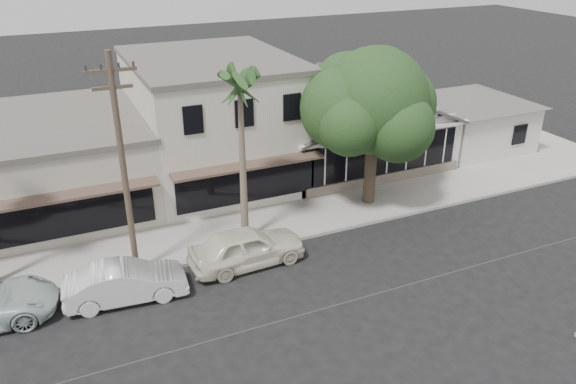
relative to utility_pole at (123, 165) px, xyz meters
name	(u,v)px	position (x,y,z in m)	size (l,w,h in m)	color
ground	(396,288)	(9.00, -5.20, -4.79)	(140.00, 140.00, 0.00)	black
sidewalk_north	(154,249)	(1.00, 1.55, -4.71)	(90.00, 3.50, 0.15)	#9E9991
corner_shop	(350,119)	(14.00, 7.27, -2.17)	(10.40, 8.60, 5.10)	silver
side_cottage	(469,124)	(22.20, 6.30, -3.29)	(6.00, 6.00, 3.00)	silver
row_building_near	(213,121)	(6.00, 8.30, -1.54)	(8.00, 10.00, 6.50)	beige
row_building_midnear	(40,166)	(-3.00, 8.30, -2.69)	(10.00, 10.00, 4.20)	beige
utility_pole	(123,165)	(0.00, 0.00, 0.00)	(1.80, 0.24, 9.00)	brown
car_0	(247,247)	(4.34, -1.16, -3.96)	(1.95, 4.85, 1.65)	white
car_1	(126,282)	(-0.66, -1.59, -4.05)	(1.57, 4.49, 1.48)	white
shade_tree	(371,103)	(11.90, 1.90, 0.45)	(7.17, 6.48, 7.96)	#4C3F2E
palm_east	(240,86)	(4.91, 0.61, 2.30)	(3.17, 3.17, 8.25)	#726651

